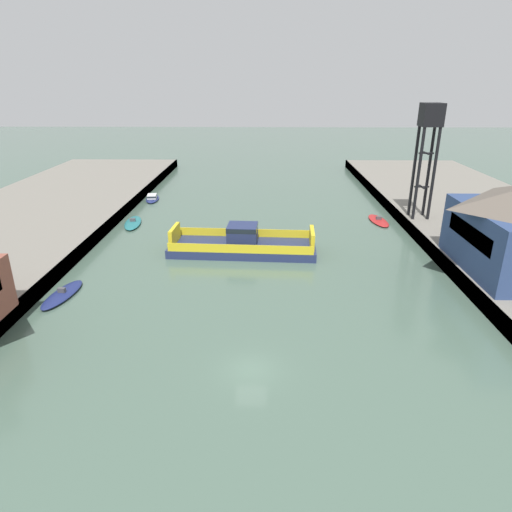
{
  "coord_description": "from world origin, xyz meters",
  "views": [
    {
      "loc": [
        0.93,
        -29.42,
        21.16
      ],
      "look_at": [
        0.0,
        19.46,
        2.0
      ],
      "focal_mm": 31.35,
      "sensor_mm": 36.0,
      "label": 1
    }
  ],
  "objects_px": {
    "moored_boat_near_right": "(133,223)",
    "crane_tower": "(429,132)",
    "chain_ferry": "(243,244)",
    "moored_boat_near_left": "(62,294)",
    "moored_boat_mid_left": "(378,220)",
    "moored_boat_mid_right": "(152,198)"
  },
  "relations": [
    {
      "from": "moored_boat_near_right",
      "to": "moored_boat_mid_right",
      "type": "xyz_separation_m",
      "value": [
        -0.55,
        15.48,
        0.18
      ]
    },
    {
      "from": "moored_boat_near_left",
      "to": "moored_boat_mid_left",
      "type": "xyz_separation_m",
      "value": [
        39.67,
        27.7,
        -0.06
      ]
    },
    {
      "from": "crane_tower",
      "to": "moored_boat_near_left",
      "type": "bearing_deg",
      "value": -151.24
    },
    {
      "from": "chain_ferry",
      "to": "moored_boat_mid_right",
      "type": "relative_size",
      "value": 2.82
    },
    {
      "from": "moored_boat_near_left",
      "to": "moored_boat_mid_right",
      "type": "distance_m",
      "value": 41.01
    },
    {
      "from": "moored_boat_mid_left",
      "to": "crane_tower",
      "type": "height_order",
      "value": "crane_tower"
    },
    {
      "from": "moored_boat_near_left",
      "to": "crane_tower",
      "type": "relative_size",
      "value": 0.44
    },
    {
      "from": "moored_boat_near_right",
      "to": "crane_tower",
      "type": "relative_size",
      "value": 0.48
    },
    {
      "from": "moored_boat_mid_left",
      "to": "moored_boat_near_right",
      "type": "bearing_deg",
      "value": -176.85
    },
    {
      "from": "moored_boat_near_left",
      "to": "crane_tower",
      "type": "distance_m",
      "value": 52.96
    },
    {
      "from": "chain_ferry",
      "to": "moored_boat_near_right",
      "type": "height_order",
      "value": "chain_ferry"
    },
    {
      "from": "chain_ferry",
      "to": "moored_boat_near_left",
      "type": "bearing_deg",
      "value": -143.67
    },
    {
      "from": "moored_boat_near_right",
      "to": "moored_boat_mid_right",
      "type": "relative_size",
      "value": 1.15
    },
    {
      "from": "moored_boat_mid_right",
      "to": "chain_ferry",
      "type": "bearing_deg",
      "value": -56.02
    },
    {
      "from": "chain_ferry",
      "to": "moored_boat_mid_right",
      "type": "xyz_separation_m",
      "value": [
        -18.54,
        27.5,
        -0.7
      ]
    },
    {
      "from": "moored_boat_near_right",
      "to": "moored_boat_mid_right",
      "type": "distance_m",
      "value": 15.49
    },
    {
      "from": "crane_tower",
      "to": "chain_ferry",
      "type": "bearing_deg",
      "value": -157.28
    },
    {
      "from": "moored_boat_mid_left",
      "to": "moored_boat_mid_right",
      "type": "relative_size",
      "value": 1.06
    },
    {
      "from": "moored_boat_near_left",
      "to": "moored_boat_near_right",
      "type": "bearing_deg",
      "value": 89.15
    },
    {
      "from": "moored_boat_mid_left",
      "to": "crane_tower",
      "type": "bearing_deg",
      "value": -31.68
    },
    {
      "from": "chain_ferry",
      "to": "moored_boat_mid_left",
      "type": "xyz_separation_m",
      "value": [
        21.3,
        14.19,
        -0.93
      ]
    },
    {
      "from": "moored_boat_near_left",
      "to": "moored_boat_mid_left",
      "type": "relative_size",
      "value": 1.01
    }
  ]
}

